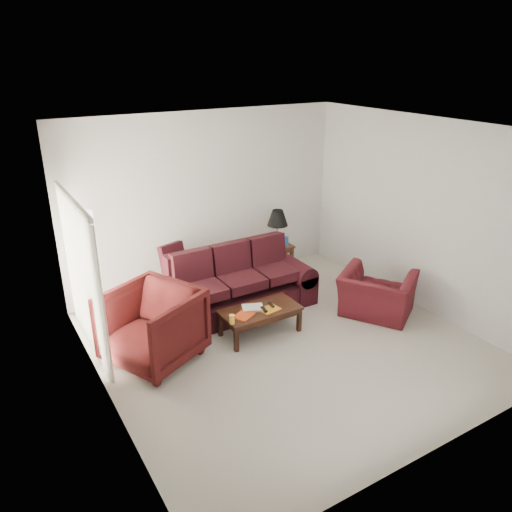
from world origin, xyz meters
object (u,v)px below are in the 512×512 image
(armchair_left, at_px, (152,327))
(coffee_table, at_px, (260,321))
(floor_lamp, at_px, (92,267))
(sofa, at_px, (238,282))
(armchair_right, at_px, (377,294))
(end_table, at_px, (276,259))

(armchair_left, distance_m, coffee_table, 1.61)
(coffee_table, bearing_deg, floor_lamp, 157.95)
(sofa, distance_m, coffee_table, 0.86)
(armchair_left, xyz_separation_m, armchair_right, (3.44, -0.59, -0.16))
(sofa, distance_m, armchair_left, 1.78)
(floor_lamp, height_order, armchair_left, floor_lamp)
(floor_lamp, relative_size, coffee_table, 1.52)
(sofa, xyz_separation_m, coffee_table, (-0.08, -0.80, -0.30))
(sofa, relative_size, floor_lamp, 1.38)
(armchair_left, bearing_deg, sofa, 85.70)
(armchair_left, relative_size, coffee_table, 0.97)
(sofa, relative_size, armchair_right, 2.26)
(armchair_right, relative_size, coffee_table, 0.93)
(armchair_left, distance_m, armchair_right, 3.50)
(end_table, distance_m, coffee_table, 2.21)
(sofa, relative_size, coffee_table, 2.11)
(sofa, bearing_deg, coffee_table, -95.61)
(floor_lamp, distance_m, armchair_left, 1.61)
(sofa, distance_m, end_table, 1.61)
(end_table, relative_size, armchair_right, 0.52)
(floor_lamp, relative_size, armchair_right, 1.63)
(armchair_left, bearing_deg, floor_lamp, 167.74)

